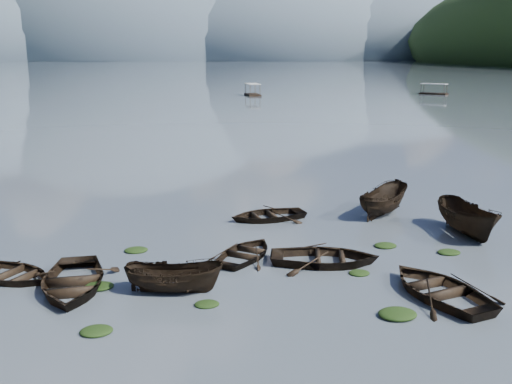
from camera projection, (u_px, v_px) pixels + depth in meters
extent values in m
plane|color=#48515A|center=(312.00, 342.00, 18.08)|extent=(2400.00, 2400.00, 0.00)
ellipsoid|color=#475666|center=(131.00, 59.00, 874.06)|extent=(520.00, 520.00, 340.00)
ellipsoid|color=#475666|center=(260.00, 59.00, 902.96)|extent=(520.00, 520.00, 260.00)
ellipsoid|color=#475666|center=(369.00, 59.00, 928.96)|extent=(520.00, 520.00, 220.00)
imported|color=black|center=(73.00, 289.00, 22.12)|extent=(3.84, 5.20, 1.04)
imported|color=black|center=(246.00, 257.00, 25.60)|extent=(4.46, 4.72, 0.80)
imported|color=black|center=(174.00, 292.00, 21.85)|extent=(4.03, 2.17, 1.48)
imported|color=black|center=(439.00, 296.00, 21.49)|extent=(4.60, 5.54, 0.99)
imported|color=black|center=(325.00, 264.00, 24.79)|extent=(5.32, 4.29, 0.97)
imported|color=black|center=(466.00, 234.00, 28.78)|extent=(1.86, 4.94, 1.91)
imported|color=black|center=(11.00, 279.00, 23.12)|extent=(4.96, 4.64, 0.84)
imported|color=black|center=(268.00, 219.00, 31.44)|extent=(4.71, 3.75, 0.87)
imported|color=black|center=(382.00, 214.00, 32.45)|extent=(4.59, 4.62, 1.83)
ellipsoid|color=black|center=(97.00, 333.00, 18.67)|extent=(1.08, 0.88, 0.24)
ellipsoid|color=black|center=(207.00, 305.00, 20.69)|extent=(0.91, 0.73, 0.20)
ellipsoid|color=black|center=(397.00, 316.00, 19.82)|extent=(1.36, 1.09, 0.30)
ellipsoid|color=black|center=(359.00, 274.00, 23.64)|extent=(0.88, 0.74, 0.20)
ellipsoid|color=black|center=(449.00, 253.00, 26.07)|extent=(1.06, 0.84, 0.22)
ellipsoid|color=black|center=(99.00, 288.00, 22.24)|extent=(1.14, 0.92, 0.24)
ellipsoid|color=black|center=(136.00, 251.00, 26.35)|extent=(1.08, 0.90, 0.22)
ellipsoid|color=black|center=(385.00, 247.00, 26.96)|extent=(1.07, 0.85, 0.23)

